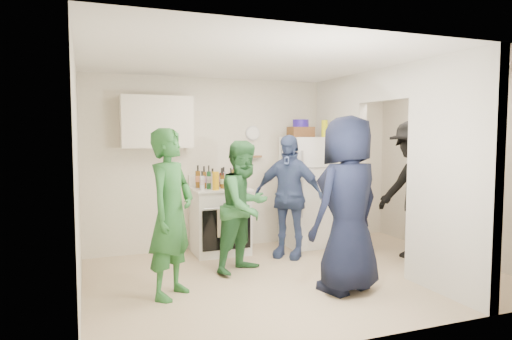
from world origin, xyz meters
The scene contains 38 objects.
floor centered at (0.00, 0.00, 0.00)m, with size 4.80×4.80×0.00m, color #C3AE89.
wall_back centered at (0.00, 1.70, 1.25)m, with size 4.80×4.80×0.00m, color silver.
wall_front centered at (0.00, -1.70, 1.25)m, with size 4.80×4.80×0.00m, color silver.
wall_left centered at (-2.40, 0.00, 1.25)m, with size 3.40×3.40×0.00m, color silver.
wall_right centered at (2.40, 0.00, 1.25)m, with size 3.40×3.40×0.00m, color silver.
ceiling centered at (0.00, 0.00, 2.50)m, with size 4.80×4.80×0.00m, color white.
partition_pier_back centered at (1.20, 1.10, 1.25)m, with size 0.12×1.20×2.50m, color silver.
partition_pier_front centered at (1.20, -1.10, 1.25)m, with size 0.12×1.20×2.50m, color silver.
partition_header centered at (1.20, 0.00, 2.30)m, with size 0.12×1.00×0.40m, color silver.
stove centered at (-0.56, 1.37, 0.46)m, with size 0.78×0.65×0.93m, color white.
upper_cabinet centered at (-1.40, 1.52, 1.85)m, with size 0.95×0.34×0.70m, color silver.
fridge centered at (0.81, 1.34, 0.82)m, with size 0.68×0.66×1.64m, color white.
wicker_basket centered at (0.71, 1.39, 1.72)m, with size 0.35×0.25×0.15m, color brown.
blue_bowl centered at (0.71, 1.39, 1.85)m, with size 0.24×0.24×0.11m, color #281596.
yellow_cup_stack_top centered at (1.03, 1.24, 1.77)m, with size 0.09×0.09×0.25m, color #F6FE15.
wall_clock centered at (0.05, 1.68, 1.70)m, with size 0.22×0.22×0.03m, color white.
spice_shelf centered at (0.00, 1.65, 1.35)m, with size 0.35×0.08×0.03m, color olive.
nook_window centered at (2.38, 0.20, 1.65)m, with size 0.03×0.70×0.80m, color black.
nook_window_frame centered at (2.36, 0.20, 1.65)m, with size 0.04×0.76×0.86m, color white.
nook_valance centered at (2.34, 0.20, 2.00)m, with size 0.04×0.82×0.18m, color white.
yellow_cup_stack_stove centered at (-0.68, 1.15, 1.05)m, with size 0.09×0.09×0.25m, color #ECAB13.
red_cup centered at (-0.34, 1.17, 0.99)m, with size 0.09×0.09×0.12m, color red.
person_green_left centered at (-1.51, -0.12, 0.87)m, with size 0.64×0.42×1.75m, color #2B6B34.
person_green_center centered at (-0.51, 0.44, 0.80)m, with size 0.78×0.61×1.61m, color #32733D.
person_denim centered at (0.26, 0.86, 0.84)m, with size 0.98×0.41×1.68m, color #3B4681.
person_navy centered at (0.28, -0.62, 0.94)m, with size 0.92×0.60×1.88m, color black.
person_nook centered at (1.81, 0.15, 0.94)m, with size 1.21×0.70×1.88m, color black.
bottle_a centered at (-0.84, 1.50, 1.09)m, with size 0.07×0.07×0.32m, color brown.
bottle_b centered at (-0.74, 1.29, 1.09)m, with size 0.06×0.06×0.33m, color #194B24.
bottle_c centered at (-0.62, 1.51, 1.06)m, with size 0.08×0.08×0.27m, color #B1B7C0.
bottle_d centered at (-0.54, 1.30, 1.05)m, with size 0.06×0.06×0.25m, color brown.
bottle_e centered at (-0.45, 1.56, 1.07)m, with size 0.08×0.08×0.28m, color #9FA7B0.
bottle_f centered at (-0.39, 1.39, 1.07)m, with size 0.06×0.06×0.28m, color #143822.
bottle_g centered at (-0.30, 1.52, 1.09)m, with size 0.08×0.08×0.33m, color brown.
bottle_h centered at (-0.84, 1.25, 1.06)m, with size 0.07×0.07×0.26m, color silver.
bottle_i centered at (-0.49, 1.48, 1.07)m, with size 0.07×0.07×0.27m, color #51170E.
bottle_j centered at (-0.24, 1.26, 1.08)m, with size 0.06×0.06×0.30m, color #1E5726.
bottle_k centered at (-0.78, 1.39, 1.09)m, with size 0.06×0.06×0.31m, color brown.
Camera 1 is at (-2.33, -4.77, 1.69)m, focal length 32.00 mm.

